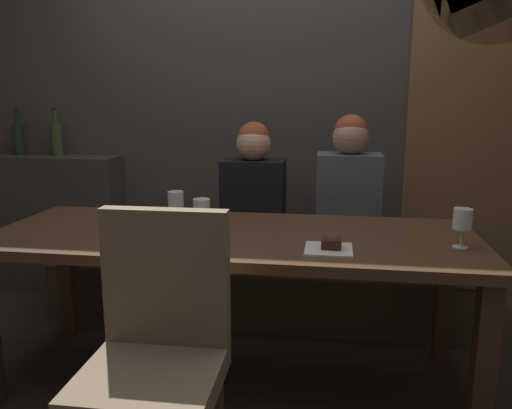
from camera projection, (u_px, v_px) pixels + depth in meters
name	position (u px, v px, depth m)	size (l,w,h in m)	color
ground	(234.00, 379.00, 2.47)	(9.00, 9.00, 0.00)	black
back_wall_tiled	(267.00, 73.00, 3.34)	(6.00, 0.12, 3.00)	#423D38
arched_door	(484.00, 94.00, 3.10)	(0.90, 0.05, 2.55)	brown
back_counter	(47.00, 222.00, 3.60)	(1.10, 0.28, 0.95)	#38342F
dining_table	(232.00, 251.00, 2.34)	(2.20, 0.84, 0.74)	#412B1C
banquette_bench	(255.00, 284.00, 3.10)	(2.50, 0.44, 0.45)	#40352A
chair_near_side	(157.00, 340.00, 1.67)	(0.44, 0.44, 0.98)	#4C3321
diner_redhead	(254.00, 191.00, 2.97)	(0.36, 0.24, 0.76)	black
diner_bearded	(349.00, 190.00, 2.89)	(0.36, 0.24, 0.80)	#4C515B
wine_bottle_dark_red	(18.00, 138.00, 3.53)	(0.08, 0.08, 0.33)	black
wine_bottle_pale_label	(57.00, 138.00, 3.48)	(0.08, 0.08, 0.33)	#384728
wine_glass_near_left	(176.00, 202.00, 2.44)	(0.08, 0.08, 0.16)	silver
wine_glass_center_front	(202.00, 210.00, 2.26)	(0.08, 0.08, 0.16)	silver
wine_glass_far_right	(463.00, 220.00, 2.06)	(0.08, 0.08, 0.16)	silver
dessert_plate	(330.00, 247.00, 2.04)	(0.19, 0.19, 0.05)	white
folded_napkin	(156.00, 228.00, 2.38)	(0.11, 0.10, 0.01)	silver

